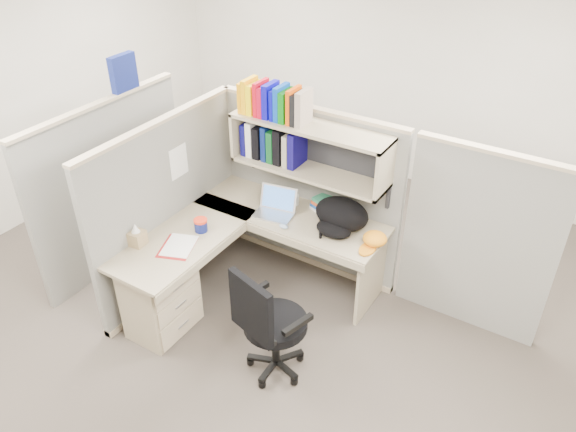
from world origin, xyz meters
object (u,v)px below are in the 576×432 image
Objects in this scene: laptop at (274,204)px; backpack at (338,217)px; snack_canister at (201,225)px; task_chair at (271,339)px; desk at (195,277)px.

laptop is 0.72× the size of backpack.
laptop reaches higher than snack_canister.
snack_canister is at bearing 156.26° from task_chair.
snack_canister reaches higher than desk.
desk is 1.72× the size of task_chair.
task_chair is at bearing -67.89° from laptop.
backpack is at bearing 90.30° from task_chair.
task_chair is (0.99, -0.43, -0.43)m from snack_canister.
backpack is 1.16m from task_chair.
desk is 1.29m from backpack.
laptop is (0.29, 0.76, 0.41)m from desk.
backpack is (0.59, 0.09, 0.02)m from laptop.
desk is 5.18× the size of laptop.
laptop is 2.91× the size of snack_canister.
backpack is 1.16m from snack_canister.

